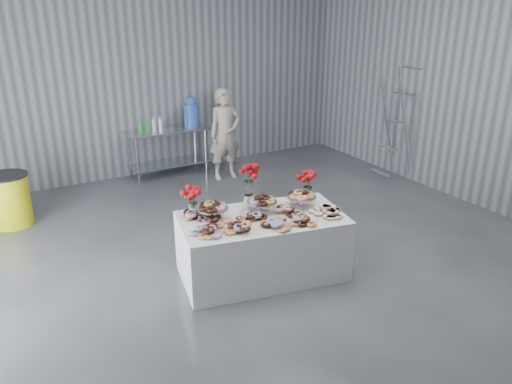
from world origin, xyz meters
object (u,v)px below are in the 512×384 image
at_px(prep_table, 167,144).
at_px(stepladder, 396,121).
at_px(trash_barrel, 10,200).
at_px(water_jug, 191,112).
at_px(person, 225,134).
at_px(display_table, 262,246).

xyz_separation_m(prep_table, stepladder, (3.53, -2.11, 0.44)).
height_order(prep_table, trash_barrel, prep_table).
bearing_deg(prep_table, water_jug, -0.00).
distance_m(water_jug, stepladder, 3.70).
xyz_separation_m(person, trash_barrel, (-3.64, -0.29, -0.44)).
bearing_deg(prep_table, stepladder, -30.89).
relative_size(water_jug, person, 0.34).
xyz_separation_m(prep_table, person, (0.89, -0.59, 0.20)).
bearing_deg(prep_table, person, -33.58).
bearing_deg(person, prep_table, 148.57).
height_order(display_table, prep_table, prep_table).
bearing_deg(water_jug, person, -56.57).
height_order(water_jug, stepladder, stepladder).
bearing_deg(trash_barrel, person, 4.52).
relative_size(prep_table, person, 0.91).
xyz_separation_m(water_jug, trash_barrel, (-3.25, -0.88, -0.76)).
distance_m(display_table, stepladder, 4.28).
relative_size(trash_barrel, stepladder, 0.36).
bearing_deg(water_jug, trash_barrel, -164.86).
height_order(trash_barrel, stepladder, stepladder).
bearing_deg(display_table, trash_barrel, 128.96).
relative_size(prep_table, water_jug, 2.71).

